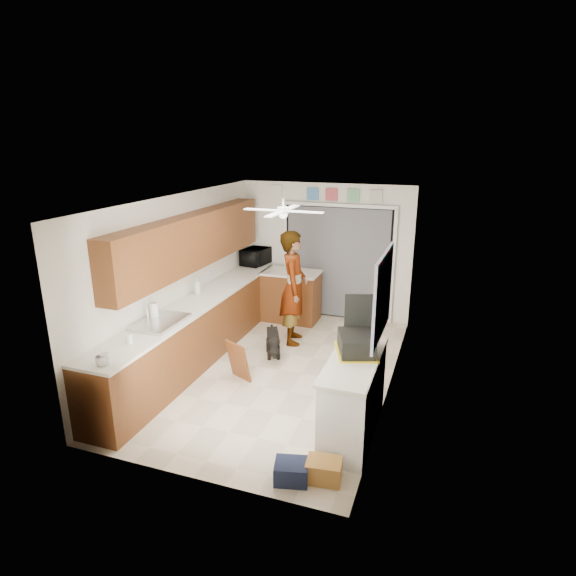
% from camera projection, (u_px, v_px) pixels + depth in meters
% --- Properties ---
extents(floor, '(5.00, 5.00, 0.00)m').
position_uv_depth(floor, '(279.00, 370.00, 7.10)').
color(floor, beige).
rests_on(floor, ground).
extents(ceiling, '(5.00, 5.00, 0.00)m').
position_uv_depth(ceiling, '(278.00, 199.00, 6.35)').
color(ceiling, white).
rests_on(ceiling, ground).
extents(wall_back, '(3.20, 0.00, 3.20)m').
position_uv_depth(wall_back, '(325.00, 251.00, 8.98)').
color(wall_back, white).
rests_on(wall_back, ground).
extents(wall_front, '(3.20, 0.00, 3.20)m').
position_uv_depth(wall_front, '(185.00, 366.00, 4.48)').
color(wall_front, white).
rests_on(wall_front, ground).
extents(wall_left, '(0.00, 5.00, 5.00)m').
position_uv_depth(wall_left, '(179.00, 279.00, 7.23)').
color(wall_left, white).
rests_on(wall_left, ground).
extents(wall_right, '(0.00, 5.00, 5.00)m').
position_uv_depth(wall_right, '(394.00, 302.00, 6.22)').
color(wall_right, white).
rests_on(wall_right, ground).
extents(left_base_cabinets, '(0.60, 4.80, 0.90)m').
position_uv_depth(left_base_cabinets, '(200.00, 330.00, 7.38)').
color(left_base_cabinets, brown).
rests_on(left_base_cabinets, floor).
extents(left_countertop, '(0.62, 4.80, 0.04)m').
position_uv_depth(left_countertop, '(198.00, 302.00, 7.23)').
color(left_countertop, white).
rests_on(left_countertop, left_base_cabinets).
extents(upper_cabinets, '(0.32, 4.00, 0.80)m').
position_uv_depth(upper_cabinets, '(193.00, 241.00, 7.20)').
color(upper_cabinets, brown).
rests_on(upper_cabinets, wall_left).
extents(sink_basin, '(0.50, 0.76, 0.06)m').
position_uv_depth(sink_basin, '(160.00, 323.00, 6.32)').
color(sink_basin, silver).
rests_on(sink_basin, left_countertop).
extents(faucet, '(0.03, 0.03, 0.22)m').
position_uv_depth(faucet, '(147.00, 314.00, 6.35)').
color(faucet, silver).
rests_on(faucet, left_countertop).
extents(peninsula_base, '(1.00, 0.60, 0.90)m').
position_uv_depth(peninsula_base, '(291.00, 297.00, 8.92)').
color(peninsula_base, brown).
rests_on(peninsula_base, floor).
extents(peninsula_top, '(1.04, 0.64, 0.04)m').
position_uv_depth(peninsula_top, '(291.00, 272.00, 8.78)').
color(peninsula_top, white).
rests_on(peninsula_top, peninsula_base).
extents(back_opening_recess, '(2.00, 0.06, 2.10)m').
position_uv_depth(back_opening_recess, '(337.00, 263.00, 8.93)').
color(back_opening_recess, black).
rests_on(back_opening_recess, wall_back).
extents(curtain_panel, '(1.90, 0.03, 2.05)m').
position_uv_depth(curtain_panel, '(337.00, 263.00, 8.89)').
color(curtain_panel, slate).
rests_on(curtain_panel, wall_back).
extents(door_trim_left, '(0.06, 0.04, 2.10)m').
position_uv_depth(door_trim_left, '(285.00, 259.00, 9.23)').
color(door_trim_left, white).
rests_on(door_trim_left, wall_back).
extents(door_trim_right, '(0.06, 0.04, 2.10)m').
position_uv_depth(door_trim_right, '(393.00, 268.00, 8.58)').
color(door_trim_right, white).
rests_on(door_trim_right, wall_back).
extents(door_trim_head, '(2.10, 0.04, 0.06)m').
position_uv_depth(door_trim_head, '(339.00, 205.00, 8.58)').
color(door_trim_head, white).
rests_on(door_trim_head, wall_back).
extents(header_frame_1, '(0.22, 0.02, 0.22)m').
position_uv_depth(header_frame_1, '(313.00, 194.00, 8.71)').
color(header_frame_1, '#4580BA').
rests_on(header_frame_1, wall_back).
extents(header_frame_2, '(0.22, 0.02, 0.22)m').
position_uv_depth(header_frame_2, '(331.00, 195.00, 8.60)').
color(header_frame_2, '#B8454D').
rests_on(header_frame_2, wall_back).
extents(header_frame_3, '(0.22, 0.02, 0.22)m').
position_uv_depth(header_frame_3, '(354.00, 195.00, 8.48)').
color(header_frame_3, '#67B47C').
rests_on(header_frame_3, wall_back).
extents(header_frame_4, '(0.22, 0.02, 0.22)m').
position_uv_depth(header_frame_4, '(376.00, 196.00, 8.35)').
color(header_frame_4, beige).
rests_on(header_frame_4, wall_back).
extents(route66_sign, '(0.22, 0.02, 0.26)m').
position_uv_depth(route66_sign, '(277.00, 192.00, 8.93)').
color(route66_sign, silver).
rests_on(route66_sign, wall_back).
extents(right_counter_base, '(0.50, 1.40, 0.90)m').
position_uv_depth(right_counter_base, '(353.00, 398.00, 5.46)').
color(right_counter_base, white).
rests_on(right_counter_base, floor).
extents(right_counter_top, '(0.54, 1.44, 0.04)m').
position_uv_depth(right_counter_top, '(354.00, 361.00, 5.32)').
color(right_counter_top, white).
rests_on(right_counter_top, right_counter_base).
extents(abstract_painting, '(0.03, 1.15, 0.95)m').
position_uv_depth(abstract_painting, '(383.00, 295.00, 5.21)').
color(abstract_painting, pink).
rests_on(abstract_painting, wall_right).
extents(ceiling_fan, '(1.14, 1.14, 0.24)m').
position_uv_depth(ceiling_fan, '(283.00, 211.00, 6.58)').
color(ceiling_fan, white).
rests_on(ceiling_fan, ceiling).
extents(microwave, '(0.48, 0.63, 0.32)m').
position_uv_depth(microwave, '(256.00, 256.00, 9.21)').
color(microwave, black).
rests_on(microwave, left_countertop).
extents(soap_bottle, '(0.11, 0.11, 0.27)m').
position_uv_depth(soap_bottle, '(197.00, 286.00, 7.48)').
color(soap_bottle, silver).
rests_on(soap_bottle, left_countertop).
extents(cup, '(0.17, 0.17, 0.11)m').
position_uv_depth(cup, '(102.00, 361.00, 5.15)').
color(cup, white).
rests_on(cup, left_countertop).
extents(jar_a, '(0.12, 0.12, 0.13)m').
position_uv_depth(jar_a, '(105.00, 359.00, 5.16)').
color(jar_a, silver).
rests_on(jar_a, left_countertop).
extents(jar_b, '(0.08, 0.08, 0.11)m').
position_uv_depth(jar_b, '(129.00, 339.00, 5.71)').
color(jar_b, silver).
rests_on(jar_b, left_countertop).
extents(paper_towel_roll, '(0.11, 0.11, 0.23)m').
position_uv_depth(paper_towel_roll, '(154.00, 311.00, 6.44)').
color(paper_towel_roll, white).
rests_on(paper_towel_roll, left_countertop).
extents(suitcase, '(0.53, 0.60, 0.22)m').
position_uv_depth(suitcase, '(356.00, 344.00, 5.45)').
color(suitcase, black).
rests_on(suitcase, right_counter_top).
extents(suitcase_rim, '(0.61, 0.69, 0.02)m').
position_uv_depth(suitcase_rim, '(356.00, 352.00, 5.49)').
color(suitcase_rim, yellow).
rests_on(suitcase_rim, suitcase).
extents(suitcase_lid, '(0.41, 0.17, 0.50)m').
position_uv_depth(suitcase_lid, '(362.00, 314.00, 5.64)').
color(suitcase_lid, black).
rests_on(suitcase_lid, suitcase).
extents(cardboard_box, '(0.38, 0.30, 0.22)m').
position_uv_depth(cardboard_box, '(324.00, 470.00, 4.80)').
color(cardboard_box, '#C18C3C').
rests_on(cardboard_box, floor).
extents(navy_crate, '(0.39, 0.35, 0.20)m').
position_uv_depth(navy_crate, '(291.00, 471.00, 4.79)').
color(navy_crate, '#161D37').
rests_on(navy_crate, floor).
extents(cabinet_door_panel, '(0.41, 0.30, 0.57)m').
position_uv_depth(cabinet_door_panel, '(238.00, 361.00, 6.73)').
color(cabinet_door_panel, brown).
rests_on(cabinet_door_panel, floor).
extents(man, '(0.60, 0.77, 1.88)m').
position_uv_depth(man, '(294.00, 288.00, 7.82)').
color(man, white).
rests_on(man, floor).
extents(dog, '(0.47, 0.63, 0.46)m').
position_uv_depth(dog, '(273.00, 342.00, 7.50)').
color(dog, black).
rests_on(dog, floor).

